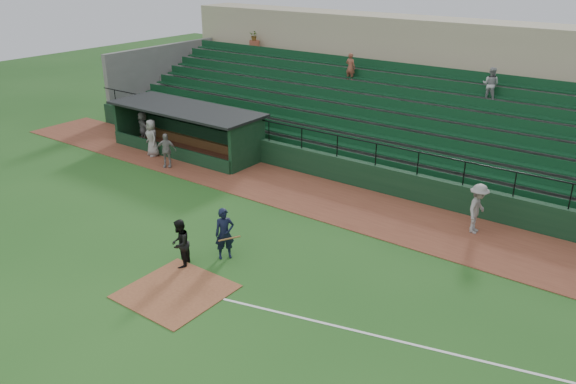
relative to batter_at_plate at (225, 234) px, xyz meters
The scene contains 12 objects.
ground 1.85m from the batter_at_plate, 82.25° to the right, with size 90.00×90.00×0.00m, color #21511A.
warning_track 6.48m from the batter_at_plate, 88.08° to the left, with size 40.00×4.00×0.03m, color brown.
home_plate_dirt 2.75m from the batter_at_plate, 85.23° to the right, with size 3.00×3.00×0.03m, color brown.
foul_line 8.28m from the batter_at_plate, ahead, with size 18.00×0.09×0.01m, color white.
stadium_structure 14.94m from the batter_at_plate, 89.18° to the left, with size 38.00×13.08×6.40m.
dugout 12.44m from the batter_at_plate, 140.09° to the left, with size 8.90×3.20×2.42m.
batter_at_plate is the anchor object (origin of this frame).
umpire 1.57m from the batter_at_plate, 121.60° to the right, with size 0.84×0.65×1.72m, color black.
runner 9.55m from the batter_at_plate, 47.98° to the left, with size 1.27×0.73×1.96m, color gray.
dugout_player_a 9.95m from the batter_at_plate, 149.04° to the left, with size 1.01×0.42×1.73m, color gray.
dugout_player_b 11.97m from the batter_at_plate, 150.55° to the left, with size 0.95×0.62×1.94m, color gray.
dugout_player_c 14.70m from the batter_at_plate, 150.29° to the left, with size 1.59×0.51×1.72m, color #9D9893.
Camera 1 is at (11.98, -11.31, 9.88)m, focal length 35.54 mm.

